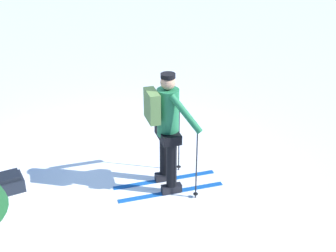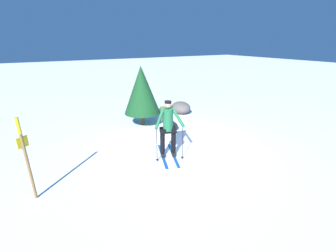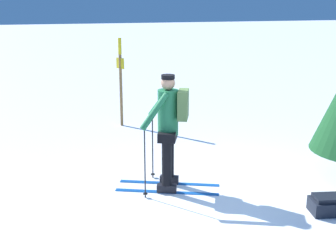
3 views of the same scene
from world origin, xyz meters
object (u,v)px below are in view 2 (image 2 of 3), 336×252
rock_boulder (181,108)px  pine_tree (142,90)px  skier (168,125)px  dropped_backpack (172,126)px  trail_marker (25,153)px

rock_boulder → pine_tree: size_ratio=0.43×
skier → dropped_backpack: 2.57m
dropped_backpack → pine_tree: bearing=-138.3°
skier → trail_marker: size_ratio=0.90×
trail_marker → rock_boulder: trail_marker is taller
rock_boulder → pine_tree: pine_tree is taller
pine_tree → trail_marker: bearing=-51.7°
rock_boulder → pine_tree: bearing=-75.5°
dropped_backpack → trail_marker: (2.30, -5.06, 1.07)m
trail_marker → dropped_backpack: bearing=114.4°
skier → pine_tree: size_ratio=0.71×
trail_marker → skier: bearing=94.6°
pine_tree → rock_boulder: bearing=104.5°
dropped_backpack → rock_boulder: size_ratio=0.50×
trail_marker → pine_tree: (-3.30, 4.17, 0.35)m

